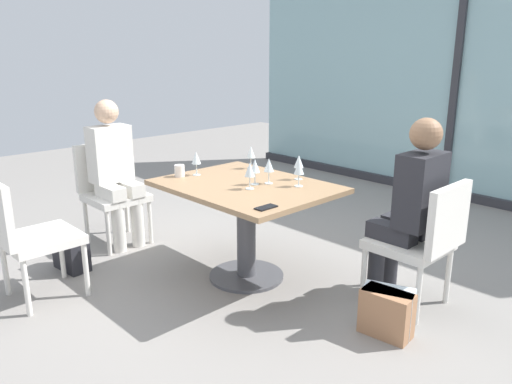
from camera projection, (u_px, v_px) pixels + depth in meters
The scene contains 20 objects.
ground_plane at pixel (246, 277), 3.77m from camera, with size 12.00×12.00×0.00m, color gray.
window_wall_backdrop at pixel (456, 91), 5.57m from camera, with size 5.86×0.10×2.70m.
dining_table_main at pixel (246, 208), 3.62m from camera, with size 1.22×0.93×0.73m.
chair_far_right at pixel (423, 237), 3.20m from camera, with size 0.50×0.46×0.87m.
chair_side_end at pixel (110, 187), 4.38m from camera, with size 0.50×0.46×0.87m.
chair_front_left at pixel (25, 232), 3.29m from camera, with size 0.46×0.50×0.87m.
person_far_right at pixel (411, 204), 3.22m from camera, with size 0.39×0.34×1.26m.
person_side_end at pixel (114, 166), 4.25m from camera, with size 0.39×0.34×1.26m.
wine_glass_0 at pixel (269, 166), 3.54m from camera, with size 0.07×0.07×0.18m.
wine_glass_1 at pixel (299, 168), 3.47m from camera, with size 0.07×0.07×0.18m.
wine_glass_2 at pixel (255, 167), 3.52m from camera, with size 0.07×0.07×0.18m.
wine_glass_3 at pixel (196, 158), 3.79m from camera, with size 0.07×0.07×0.18m.
wine_glass_4 at pixel (250, 170), 3.40m from camera, with size 0.07×0.07×0.18m.
wine_glass_5 at pixel (299, 162), 3.66m from camera, with size 0.07×0.07×0.18m.
wine_glass_6 at pixel (251, 152), 4.01m from camera, with size 0.07×0.07×0.18m.
coffee_cup at pixel (180, 171), 3.77m from camera, with size 0.08×0.08×0.09m, color white.
cell_phone_on_table at pixel (266, 207), 3.02m from camera, with size 0.07×0.14×0.01m, color black.
handbag_0 at pixel (387, 310), 3.01m from camera, with size 0.30×0.16×0.28m, color silver.
handbag_1 at pixel (71, 252), 3.87m from camera, with size 0.30×0.16×0.28m, color #232328.
handbag_2 at pixel (386, 314), 2.97m from camera, with size 0.30×0.16×0.28m, color #A3704C.
Camera 1 is at (2.54, -2.33, 1.65)m, focal length 34.94 mm.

